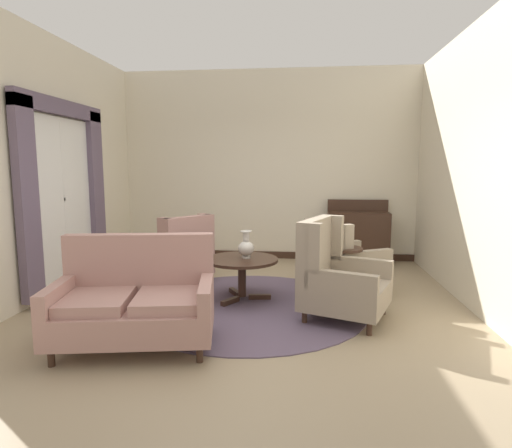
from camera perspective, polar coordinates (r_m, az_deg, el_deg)
ground at (r=4.89m, az=-1.45°, el=-12.08°), size 8.59×8.59×0.00m
wall_back at (r=7.65m, az=1.65°, el=7.78°), size 5.38×0.08×3.32m
wall_left at (r=6.36m, az=-24.46°, el=7.09°), size 0.08×4.29×3.32m
wall_right at (r=5.82m, az=26.46°, el=6.97°), size 0.08×4.29×3.32m
baseboard_back at (r=7.76m, az=1.57°, el=-4.11°), size 5.22×0.03×0.12m
area_rug at (r=5.17m, az=-0.99°, el=-10.90°), size 2.78×2.78×0.01m
window_with_curtains at (r=6.20m, az=-24.20°, el=4.48°), size 0.12×1.96×2.41m
coffee_table at (r=5.29m, az=-1.89°, el=-5.61°), size 0.89×0.89×0.53m
porcelain_vase at (r=5.27m, az=-1.33°, el=-3.08°), size 0.20×0.20×0.34m
settee at (r=4.17m, az=-15.84°, el=-10.04°), size 1.55×1.07×1.00m
armchair_back_corner at (r=5.70m, az=11.33°, el=-5.03°), size 1.12×1.08×0.96m
armchair_far_left at (r=6.12m, az=-10.19°, el=-3.98°), size 1.10×1.10×0.98m
armchair_foreground_right at (r=4.78m, az=10.79°, el=-7.05°), size 1.09×1.09×1.09m
side_table at (r=5.40m, az=11.56°, el=-5.90°), size 0.46×0.46×0.67m
sideboard at (r=7.48m, az=13.45°, el=-1.35°), size 1.02×0.36×1.08m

